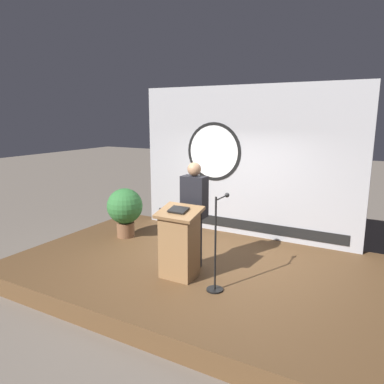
{
  "coord_description": "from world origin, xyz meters",
  "views": [
    {
      "loc": [
        2.62,
        -5.09,
        2.76
      ],
      "look_at": [
        -0.11,
        -0.18,
        1.57
      ],
      "focal_mm": 33.97,
      "sensor_mm": 36.0,
      "label": 1
    }
  ],
  "objects_px": {
    "potted_plant": "(125,208)",
    "podium": "(179,243)",
    "microphone_stand": "(217,258)",
    "speaker_person": "(194,214)"
  },
  "relations": [
    {
      "from": "potted_plant",
      "to": "podium",
      "type": "bearing_deg",
      "value": -29.39
    },
    {
      "from": "microphone_stand",
      "to": "potted_plant",
      "type": "distance_m",
      "value": 2.9
    },
    {
      "from": "podium",
      "to": "potted_plant",
      "type": "distance_m",
      "value": 2.25
    },
    {
      "from": "podium",
      "to": "potted_plant",
      "type": "relative_size",
      "value": 1.1
    },
    {
      "from": "speaker_person",
      "to": "microphone_stand",
      "type": "height_order",
      "value": "speaker_person"
    },
    {
      "from": "speaker_person",
      "to": "microphone_stand",
      "type": "xyz_separation_m",
      "value": [
        0.68,
        -0.58,
        -0.41
      ]
    },
    {
      "from": "microphone_stand",
      "to": "potted_plant",
      "type": "relative_size",
      "value": 1.36
    },
    {
      "from": "podium",
      "to": "microphone_stand",
      "type": "bearing_deg",
      "value": -8.13
    },
    {
      "from": "podium",
      "to": "speaker_person",
      "type": "bearing_deg",
      "value": 90.37
    },
    {
      "from": "speaker_person",
      "to": "microphone_stand",
      "type": "distance_m",
      "value": 0.98
    }
  ]
}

